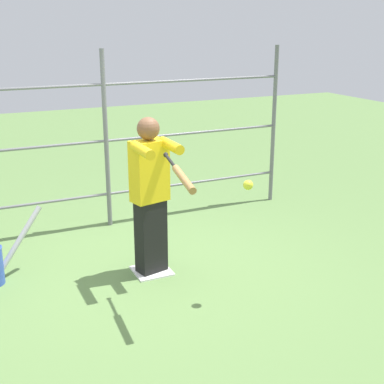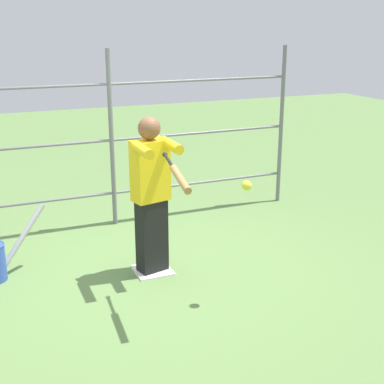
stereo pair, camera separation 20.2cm
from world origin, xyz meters
name	(u,v)px [view 2 (the right image)]	position (x,y,z in m)	size (l,w,h in m)	color
ground_plane	(153,271)	(0.00, 0.00, 0.00)	(24.00, 24.00, 0.00)	#608447
home_plate	(153,270)	(0.00, 0.00, 0.01)	(0.40, 0.40, 0.02)	white
fence_backstop	(112,140)	(0.00, -1.60, 1.17)	(5.24, 0.06, 2.34)	slate
batter	(151,192)	(0.00, 0.02, 0.94)	(0.44, 0.65, 1.73)	black
baseball_bat_swinging	(178,176)	(0.07, 0.98, 1.37)	(0.16, 0.88, 0.17)	black
softball_in_flight	(247,186)	(-0.63, 0.95, 1.19)	(0.10, 0.10, 0.10)	yellow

